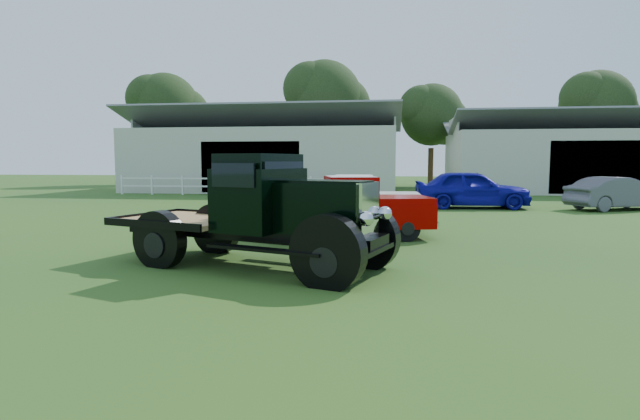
% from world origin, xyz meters
% --- Properties ---
extents(ground, '(120.00, 120.00, 0.00)m').
position_xyz_m(ground, '(0.00, 0.00, 0.00)').
color(ground, '#2C5220').
extents(shed_left, '(18.80, 10.20, 5.60)m').
position_xyz_m(shed_left, '(-7.00, 26.00, 2.80)').
color(shed_left, '#B8BAA6').
rests_on(shed_left, ground).
extents(shed_right, '(16.80, 9.20, 5.20)m').
position_xyz_m(shed_right, '(14.00, 27.00, 2.60)').
color(shed_right, '#B8BAA6').
rests_on(shed_right, ground).
extents(fence_rail, '(14.20, 0.16, 1.20)m').
position_xyz_m(fence_rail, '(-8.00, 20.00, 0.60)').
color(fence_rail, white).
rests_on(fence_rail, ground).
extents(tree_a, '(6.30, 6.30, 10.50)m').
position_xyz_m(tree_a, '(-18.00, 33.00, 5.25)').
color(tree_a, black).
rests_on(tree_a, ground).
extents(tree_b, '(6.90, 6.90, 11.50)m').
position_xyz_m(tree_b, '(-4.00, 34.00, 5.75)').
color(tree_b, black).
rests_on(tree_b, ground).
extents(tree_c, '(5.40, 5.40, 9.00)m').
position_xyz_m(tree_c, '(5.00, 33.00, 4.50)').
color(tree_c, black).
rests_on(tree_c, ground).
extents(tree_d, '(6.00, 6.00, 10.00)m').
position_xyz_m(tree_d, '(18.00, 34.00, 5.00)').
color(tree_d, black).
rests_on(tree_d, ground).
extents(vintage_flatbed, '(6.03, 3.89, 2.23)m').
position_xyz_m(vintage_flatbed, '(-0.95, 0.23, 1.11)').
color(vintage_flatbed, black).
rests_on(vintage_flatbed, ground).
extents(red_pickup, '(4.96, 2.84, 1.70)m').
position_xyz_m(red_pickup, '(0.52, 4.16, 0.85)').
color(red_pickup, '#A40000').
rests_on(red_pickup, ground).
extents(white_pickup, '(4.46, 1.85, 1.62)m').
position_xyz_m(white_pickup, '(0.45, 6.36, 0.81)').
color(white_pickup, beige).
rests_on(white_pickup, ground).
extents(misc_car_blue, '(5.07, 2.21, 1.70)m').
position_xyz_m(misc_car_blue, '(5.26, 13.58, 0.85)').
color(misc_car_blue, '#0D0D93').
rests_on(misc_car_blue, ground).
extents(misc_car_grey, '(4.53, 3.04, 1.41)m').
position_xyz_m(misc_car_grey, '(11.27, 13.52, 0.71)').
color(misc_car_grey, '#50505A').
rests_on(misc_car_grey, ground).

